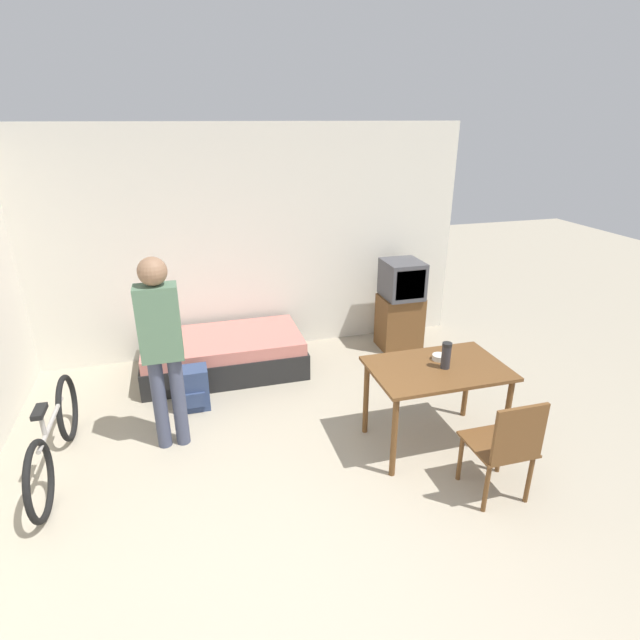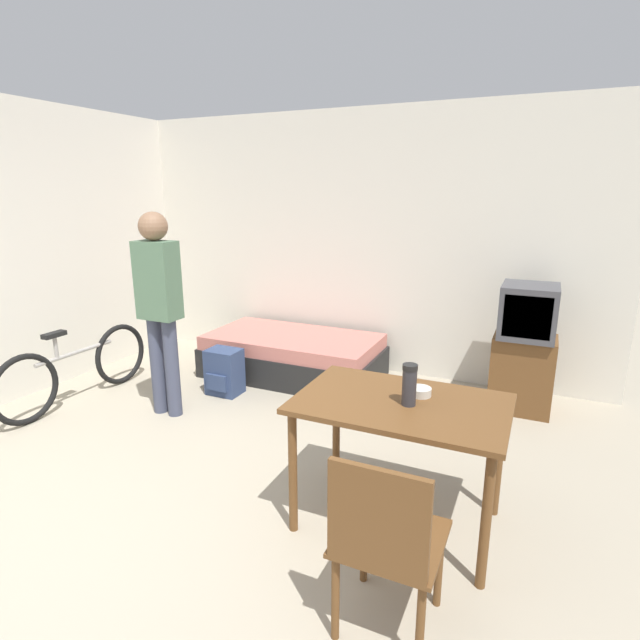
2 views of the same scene
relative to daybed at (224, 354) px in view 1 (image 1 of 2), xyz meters
The scene contains 11 objects.
ground_plane 3.15m from the daybed, 85.29° to the right, with size 20.00×20.00×0.00m, color #9E937F.
wall_back 1.30m from the daybed, 66.18° to the left, with size 5.64×0.06×2.70m.
daybed is the anchor object (origin of this frame).
tv 2.25m from the daybed, ahead, with size 0.52×0.49×1.13m.
dining_table 2.55m from the daybed, 48.63° to the right, with size 1.16×0.75×0.77m.
wooden_chair 3.26m from the daybed, 55.81° to the right, with size 0.45×0.45×0.89m.
bicycle 2.06m from the daybed, 136.62° to the right, with size 0.08×1.62×0.71m.
person_standing 1.61m from the daybed, 114.50° to the right, with size 0.34×0.23×1.74m.
thermos_flask 2.66m from the daybed, 48.28° to the right, with size 0.08×0.08×0.23m.
mate_bowl 2.54m from the daybed, 45.44° to the right, with size 0.12×0.12×0.05m.
backpack 0.80m from the daybed, 118.28° to the right, with size 0.31×0.27×0.44m.
Camera 1 is at (-0.59, -2.12, 2.74)m, focal length 28.00 mm.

